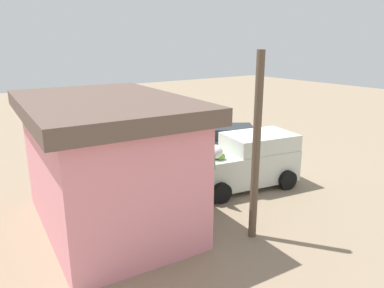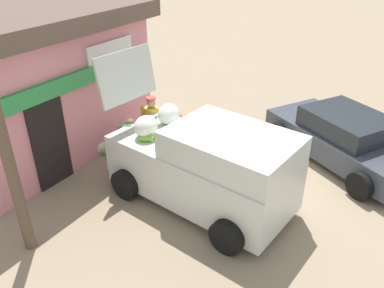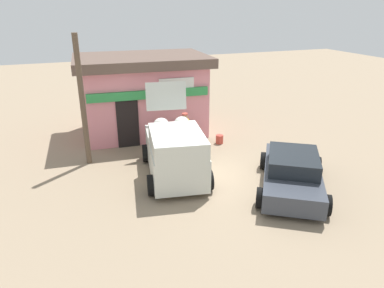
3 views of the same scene
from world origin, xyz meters
TOP-DOWN VIEW (x-y plane):
  - ground_plane at (0.00, 0.00)m, footprint 60.00×60.00m
  - storefront_bar at (-1.18, 5.74)m, footprint 6.10×4.33m
  - delivery_van at (-1.28, 0.79)m, footprint 2.63×4.30m
  - parked_sedan at (1.98, -1.46)m, footprint 3.69×4.34m
  - vendor_standing at (-0.18, 2.81)m, footprint 0.39×0.56m
  - customer_bending at (-1.29, 2.77)m, footprint 0.77×0.63m
  - unloaded_banana_pile at (-0.66, 4.22)m, footprint 0.83×0.96m
  - paint_bucket at (1.51, 3.08)m, footprint 0.32×0.32m
  - utility_pole at (-4.02, 2.99)m, footprint 0.20×0.20m

SIDE VIEW (x-z plane):
  - ground_plane at x=0.00m, z-range 0.00..0.00m
  - unloaded_banana_pile at x=-0.66m, z-range -0.02..0.38m
  - paint_bucket at x=1.51m, z-range 0.00..0.37m
  - parked_sedan at x=1.98m, z-range -0.04..1.21m
  - customer_bending at x=-1.29m, z-range 0.16..1.52m
  - vendor_standing at x=-0.18m, z-range 0.11..1.73m
  - delivery_van at x=-1.28m, z-range -0.52..2.38m
  - storefront_bar at x=-1.18m, z-range 0.05..3.61m
  - utility_pole at x=-4.02m, z-range 0.00..4.78m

